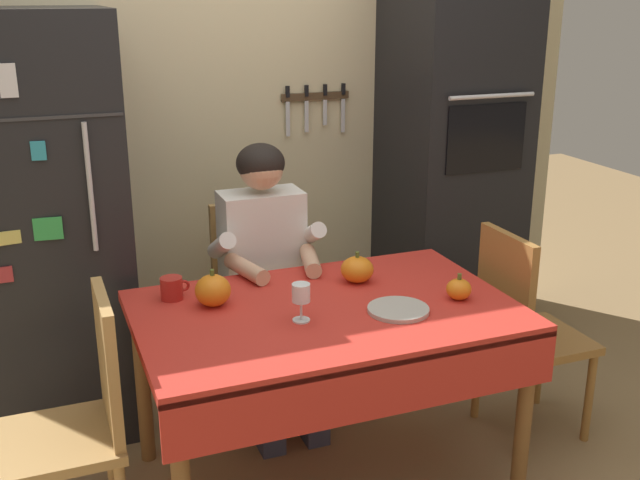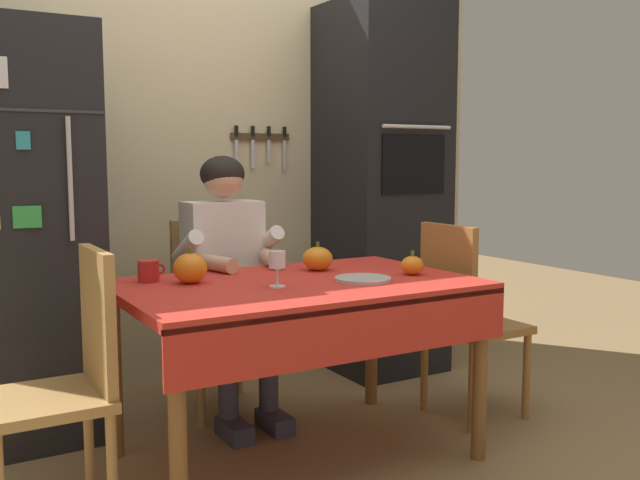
% 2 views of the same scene
% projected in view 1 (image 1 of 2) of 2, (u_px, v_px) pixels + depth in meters
% --- Properties ---
extents(back_wall_assembly, '(3.70, 0.13, 2.60)m').
position_uv_depth(back_wall_assembly, '(242.00, 109.00, 3.78)').
color(back_wall_assembly, beige).
rests_on(back_wall_assembly, ground).
extents(refrigerator, '(0.68, 0.71, 1.80)m').
position_uv_depth(refrigerator, '(42.00, 230.00, 3.22)').
color(refrigerator, black).
rests_on(refrigerator, ground).
extents(wall_oven, '(0.60, 0.64, 2.10)m').
position_uv_depth(wall_oven, '(451.00, 157.00, 3.90)').
color(wall_oven, black).
rests_on(wall_oven, ground).
extents(dining_table, '(1.40, 0.90, 0.74)m').
position_uv_depth(dining_table, '(328.00, 330.00, 2.84)').
color(dining_table, brown).
rests_on(dining_table, ground).
extents(chair_behind_person, '(0.40, 0.40, 0.93)m').
position_uv_depth(chair_behind_person, '(256.00, 293.00, 3.57)').
color(chair_behind_person, tan).
rests_on(chair_behind_person, ground).
extents(seated_person, '(0.47, 0.55, 1.25)m').
position_uv_depth(seated_person, '(267.00, 260.00, 3.33)').
color(seated_person, '#38384C').
rests_on(seated_person, ground).
extents(chair_left_side, '(0.40, 0.40, 0.93)m').
position_uv_depth(chair_left_side, '(82.00, 416.00, 2.54)').
color(chair_left_side, tan).
rests_on(chair_left_side, ground).
extents(chair_right_side, '(0.40, 0.40, 0.93)m').
position_uv_depth(chair_right_side, '(522.00, 326.00, 3.22)').
color(chair_right_side, '#9E6B33').
rests_on(chair_right_side, ground).
extents(coffee_mug, '(0.11, 0.08, 0.09)m').
position_uv_depth(coffee_mug, '(172.00, 288.00, 2.90)').
color(coffee_mug, '#B2231E').
rests_on(coffee_mug, dining_table).
extents(wine_glass, '(0.07, 0.07, 0.14)m').
position_uv_depth(wine_glass, '(301.00, 295.00, 2.69)').
color(wine_glass, white).
rests_on(wine_glass, dining_table).
extents(pumpkin_large, '(0.13, 0.13, 0.14)m').
position_uv_depth(pumpkin_large, '(213.00, 290.00, 2.83)').
color(pumpkin_large, orange).
rests_on(pumpkin_large, dining_table).
extents(pumpkin_medium, '(0.13, 0.13, 0.13)m').
position_uv_depth(pumpkin_medium, '(357.00, 269.00, 3.07)').
color(pumpkin_medium, orange).
rests_on(pumpkin_medium, dining_table).
extents(pumpkin_small, '(0.10, 0.10, 0.10)m').
position_uv_depth(pumpkin_small, '(459.00, 289.00, 2.90)').
color(pumpkin_small, orange).
rests_on(pumpkin_small, dining_table).
extents(serving_tray, '(0.23, 0.23, 0.02)m').
position_uv_depth(serving_tray, '(398.00, 310.00, 2.79)').
color(serving_tray, '#B7B2A8').
rests_on(serving_tray, dining_table).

